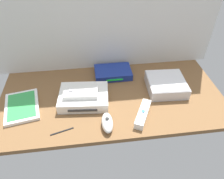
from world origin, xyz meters
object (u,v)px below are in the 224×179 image
mini_computer (166,84)px  remote_wand (143,114)px  game_case (22,106)px  game_console (84,97)px  remote_nunchuk (107,123)px  network_router (113,72)px  stylus_pen (62,131)px  remote_classic_pad (81,92)px

mini_computer → remote_wand: (-14.70, -15.78, -1.13)cm
game_case → mini_computer: bearing=-6.7°
game_console → remote_nunchuk: bearing=-56.2°
mini_computer → network_router: size_ratio=0.99×
remote_wand → mini_computer: bearing=74.2°
game_case → network_router: (41.44, 17.95, 0.94)cm
stylus_pen → network_router: bearing=54.1°
mini_computer → remote_nunchuk: size_ratio=1.78×
remote_nunchuk → remote_wand: bearing=12.8°
network_router → remote_classic_pad: size_ratio=1.20×
game_case → remote_wand: size_ratio=1.43×
remote_wand → remote_classic_pad: 27.55cm
game_console → game_case: (-26.34, -0.89, -1.44)cm
network_router → remote_classic_pad: remote_classic_pad is taller
game_console → remote_nunchuk: size_ratio=2.22×
network_router → remote_wand: size_ratio=1.22×
remote_nunchuk → remote_classic_pad: size_ratio=0.67×
game_case → remote_classic_pad: (25.28, 0.51, 4.65)cm
mini_computer → remote_classic_pad: remote_classic_pad is taller
mini_computer → stylus_pen: (-47.02, -19.40, -2.29)cm
game_case → stylus_pen: bearing=-51.7°
mini_computer → game_case: mini_computer is taller
network_router → stylus_pen: (-24.05, -33.20, -1.35)cm
game_case → remote_nunchuk: remote_nunchuk is taller
mini_computer → network_router: bearing=149.0°
remote_wand → stylus_pen: 32.54cm
game_console → mini_computer: (38.07, 3.27, 0.44)cm
game_case → network_router: 45.17cm
game_console → stylus_pen: game_console is taller
game_console → remote_nunchuk: 17.83cm
game_console → game_case: bearing=-172.8°
remote_nunchuk → stylus_pen: (-17.46, -0.47, -1.69)cm
game_case → stylus_pen: 23.13cm
game_console → mini_computer: 38.21cm
remote_wand → remote_nunchuk: remote_nunchuk is taller
network_router → stylus_pen: size_ratio=2.00×
mini_computer → stylus_pen: mini_computer is taller
network_router → remote_nunchuk: bearing=-101.2°
remote_wand → remote_classic_pad: (-24.43, 12.13, 3.90)cm
remote_classic_pad → stylus_pen: size_ratio=1.68×
mini_computer → game_case: 64.57cm
remote_classic_pad → stylus_pen: bearing=-111.2°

